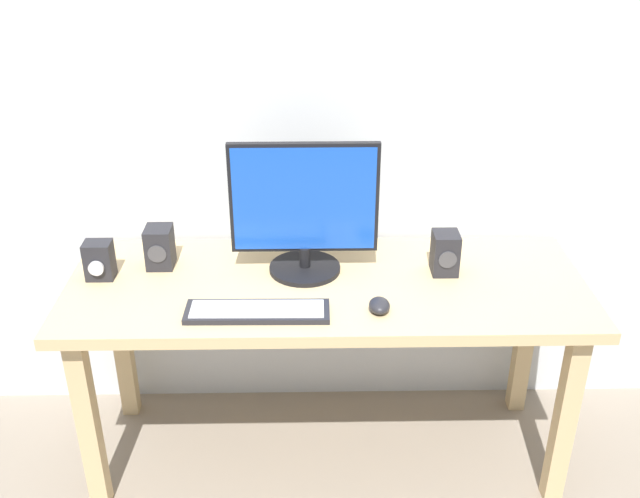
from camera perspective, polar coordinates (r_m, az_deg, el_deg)
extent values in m
plane|color=gray|center=(2.78, 0.45, -15.50)|extent=(6.00, 6.00, 0.00)
cube|color=silver|center=(2.43, 0.36, 18.12)|extent=(2.79, 0.04, 3.00)
cube|color=tan|center=(2.36, 0.51, -3.01)|extent=(1.68, 0.63, 0.04)
cube|color=tan|center=(2.48, -17.77, -12.99)|extent=(0.06, 0.06, 0.68)
cube|color=tan|center=(2.51, 18.72, -12.50)|extent=(0.06, 0.06, 0.68)
cube|color=tan|center=(2.84, -15.32, -6.87)|extent=(0.06, 0.06, 0.68)
cube|color=tan|center=(2.87, 15.84, -6.53)|extent=(0.06, 0.06, 0.68)
cylinder|color=black|center=(2.42, -1.20, -1.52)|extent=(0.24, 0.24, 0.02)
cylinder|color=black|center=(2.40, -1.21, -0.64)|extent=(0.04, 0.04, 0.07)
cube|color=black|center=(2.32, -1.26, 4.03)|extent=(0.48, 0.02, 0.37)
cube|color=blue|center=(2.30, -1.26, 3.89)|extent=(0.45, 0.01, 0.35)
cube|color=#232328|center=(2.19, -4.96, -4.94)|extent=(0.44, 0.13, 0.02)
cube|color=silver|center=(2.18, -4.97, -4.72)|extent=(0.40, 0.11, 0.00)
ellipsoid|color=#232328|center=(2.19, 4.70, -4.45)|extent=(0.06, 0.08, 0.04)
cube|color=#232328|center=(2.41, 9.82, -0.30)|extent=(0.08, 0.09, 0.14)
cylinder|color=#3F3F44|center=(2.37, 10.02, -0.85)|extent=(0.06, 0.00, 0.06)
cube|color=#232328|center=(2.47, -12.50, 0.15)|extent=(0.09, 0.10, 0.14)
cylinder|color=#3F3F44|center=(2.43, -12.71, -0.39)|extent=(0.06, 0.00, 0.06)
cube|color=#232328|center=(2.45, -16.98, -0.84)|extent=(0.09, 0.07, 0.13)
cylinder|color=silver|center=(2.42, -17.20, -1.44)|extent=(0.05, 0.01, 0.05)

